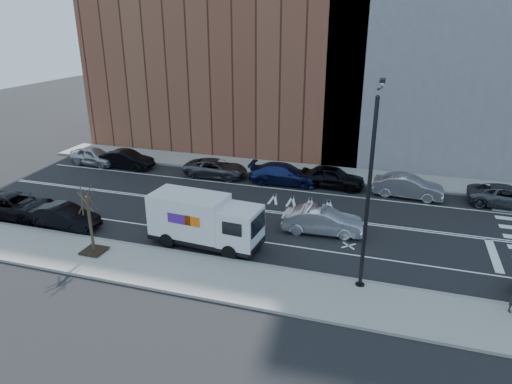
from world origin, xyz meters
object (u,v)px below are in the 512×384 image
Objects in this scene: far_parked_b at (127,159)px; driving_sedan at (322,221)px; fedex_van at (204,220)px; far_parked_a at (95,156)px.

far_parked_b is 0.97× the size of driving_sedan.
fedex_van reaches higher than far_parked_a.
far_parked_a is at bearing 148.53° from fedex_van.
fedex_van is at bearing -118.19° from far_parked_a.
fedex_van is 1.42× the size of far_parked_b.
driving_sedan is (17.88, -7.43, 0.02)m from far_parked_b.
far_parked_a is at bearing 66.45° from driving_sedan.
far_parked_b is at bearing -81.87° from far_parked_a.
far_parked_a is (-15.09, 10.93, -0.76)m from fedex_van.
driving_sedan reaches higher than far_parked_a.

